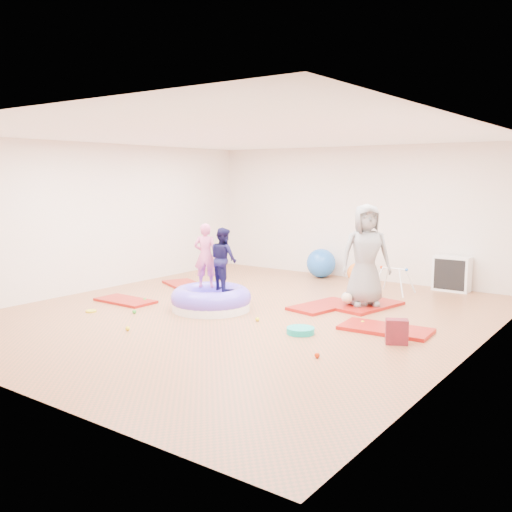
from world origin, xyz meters
The scene contains 19 objects.
room centered at (0.00, 0.00, 1.40)m, with size 7.01×8.01×2.81m.
gym_mat_front_left centered at (-2.22, -0.52, 0.02)m, with size 1.08×0.54×0.04m, color #B11314.
gym_mat_mid_left centered at (-2.37, 1.16, 0.02)m, with size 1.14×0.57×0.05m, color #B11314.
gym_mat_center_back centered at (0.78, 1.14, 0.03)m, with size 1.22×0.61×0.05m, color #B11314.
gym_mat_right centered at (2.21, 0.39, 0.03)m, with size 1.26×0.63×0.05m, color #B11314.
gym_mat_rear_right centered at (1.38, 1.60, 0.03)m, with size 1.25×0.62×0.05m, color #B11314.
inflatable_cushion centered at (-0.63, -0.09, 0.16)m, with size 1.32×1.32×0.42m.
child_pink centered at (-0.85, 0.04, 0.92)m, with size 0.39×0.26×1.07m, color #D75D90.
child_navy centered at (-0.46, 0.03, 0.89)m, with size 0.50×0.39×1.02m, color #120F39.
adult_caregiver centered at (1.34, 1.54, 0.89)m, with size 0.82×0.53×1.68m, color gray.
infant centered at (1.16, 1.39, 0.16)m, with size 0.37×0.38×0.22m.
ball_pit_balls centered at (-0.48, -0.26, 0.03)m, with size 4.16×3.39×0.07m.
exercise_ball_blue centered at (-0.66, 3.60, 0.31)m, with size 0.63×0.63×0.63m, color blue.
exercise_ball_orange centered at (0.20, 3.57, 0.20)m, with size 0.40×0.40×0.40m, color orange.
infant_play_gym centered at (1.30, 2.83, 0.34)m, with size 0.66×0.62×0.50m.
cube_shelf centered at (2.07, 3.79, 0.34)m, with size 0.67×0.33×0.67m.
balance_disc centered at (1.31, -0.45, 0.04)m, with size 0.39×0.39×0.09m, color #0EB1A7.
backpack centered at (2.58, -0.13, 0.16)m, with size 0.29×0.18×0.33m, color #B41B2D.
yellow_toy centered at (-2.10, -1.34, 0.01)m, with size 0.18×0.18×0.03m, color yellow.
Camera 1 is at (5.34, -7.04, 2.18)m, focal length 40.00 mm.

